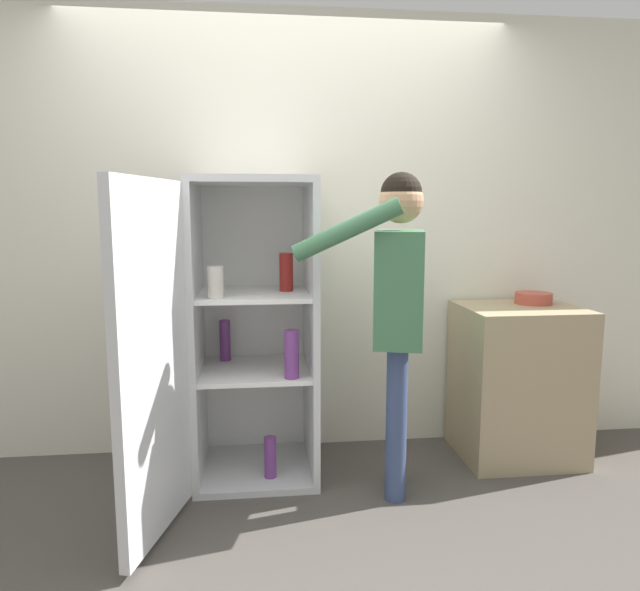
% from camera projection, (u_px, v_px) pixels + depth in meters
% --- Properties ---
extents(ground_plane, '(12.00, 12.00, 0.00)m').
position_uv_depth(ground_plane, '(305.00, 528.00, 2.58)').
color(ground_plane, '#4C4742').
extents(wall_back, '(7.00, 0.06, 2.55)m').
position_uv_depth(wall_back, '(289.00, 237.00, 3.36)').
color(wall_back, silver).
rests_on(wall_back, ground_plane).
extents(refrigerator, '(0.85, 1.24, 1.59)m').
position_uv_depth(refrigerator, '(236.00, 334.00, 2.95)').
color(refrigerator, silver).
rests_on(refrigerator, ground_plane).
extents(person, '(0.70, 0.52, 1.61)m').
position_uv_depth(person, '(397.00, 293.00, 2.78)').
color(person, '#384770').
rests_on(person, ground_plane).
extents(counter, '(0.66, 0.56, 0.89)m').
position_uv_depth(counter, '(517.00, 382.00, 3.30)').
color(counter, tan).
rests_on(counter, ground_plane).
extents(bowl, '(0.21, 0.21, 0.07)m').
position_uv_depth(bowl, '(533.00, 298.00, 3.33)').
color(bowl, '#B24738').
rests_on(bowl, counter).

